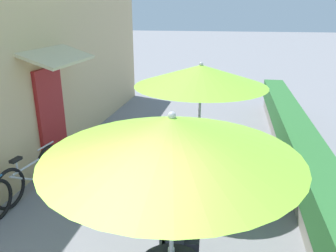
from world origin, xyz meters
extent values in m
cube|color=#D6B784|center=(-2.55, 5.69, 2.10)|extent=(0.24, 11.38, 4.20)
cube|color=maroon|center=(-2.39, 5.12, 1.05)|extent=(0.08, 0.96, 2.10)
cube|color=beige|center=(-2.08, 5.12, 2.35)|extent=(0.78, 1.80, 0.30)
cube|color=gray|center=(2.75, 5.59, 0.23)|extent=(0.44, 10.38, 0.45)
cube|color=#2D6B33|center=(2.75, 5.59, 0.73)|extent=(0.60, 9.86, 0.56)
cylinder|color=#B7B7BC|center=(0.87, 1.65, 1.14)|extent=(0.04, 0.04, 2.28)
cone|color=#8CD138|center=(0.87, 1.65, 2.15)|extent=(2.31, 2.31, 0.36)
sphere|color=#B7B7BC|center=(0.87, 1.65, 2.34)|extent=(0.07, 0.07, 0.07)
cube|color=#384238|center=(0.82, 2.34, 0.45)|extent=(0.43, 0.43, 0.04)
cube|color=#384238|center=(0.64, 2.33, 0.66)|extent=(0.06, 0.38, 0.42)
cylinder|color=#384238|center=(0.99, 2.53, 0.23)|extent=(0.02, 0.02, 0.45)
cylinder|color=#384238|center=(0.63, 2.51, 0.23)|extent=(0.02, 0.02, 0.45)
cube|color=#23232D|center=(0.91, 2.35, 0.53)|extent=(0.38, 0.32, 0.12)
cube|color=#282D38|center=(0.80, 2.34, 0.78)|extent=(0.24, 0.35, 0.50)
sphere|color=#A87556|center=(0.82, 2.34, 1.15)|extent=(0.20, 0.20, 0.20)
cylinder|color=white|center=(0.84, 1.81, 0.78)|extent=(0.07, 0.07, 0.09)
cylinder|color=black|center=(0.83, 4.63, 0.01)|extent=(0.44, 0.44, 0.02)
cylinder|color=black|center=(0.83, 4.63, 0.37)|extent=(0.06, 0.06, 0.72)
cylinder|color=black|center=(0.83, 4.63, 0.72)|extent=(0.70, 0.70, 0.02)
cylinder|color=#B7B7BC|center=(0.83, 4.63, 1.14)|extent=(0.04, 0.04, 2.28)
cone|color=#8CD138|center=(0.83, 4.63, 2.15)|extent=(2.31, 2.31, 0.36)
sphere|color=#B7B7BC|center=(0.83, 4.63, 2.34)|extent=(0.07, 0.07, 0.07)
cube|color=#384238|center=(0.97, 3.95, 0.45)|extent=(0.47, 0.47, 0.04)
cube|color=#384238|center=(1.15, 3.99, 0.66)|extent=(0.11, 0.38, 0.42)
cylinder|color=#384238|center=(0.75, 4.09, 0.23)|extent=(0.02, 0.02, 0.45)
cylinder|color=#384238|center=(0.83, 3.74, 0.23)|extent=(0.02, 0.02, 0.45)
cylinder|color=#384238|center=(1.11, 4.17, 0.23)|extent=(0.02, 0.02, 0.45)
cylinder|color=#384238|center=(1.18, 3.81, 0.23)|extent=(0.02, 0.02, 0.45)
cube|color=#384238|center=(0.69, 5.30, 0.45)|extent=(0.47, 0.47, 0.04)
cube|color=#384238|center=(0.51, 5.27, 0.66)|extent=(0.11, 0.38, 0.42)
cylinder|color=#384238|center=(0.90, 5.16, 0.23)|extent=(0.02, 0.02, 0.45)
cylinder|color=#384238|center=(0.83, 5.51, 0.23)|extent=(0.02, 0.02, 0.45)
cylinder|color=#384238|center=(0.55, 5.09, 0.23)|extent=(0.02, 0.02, 0.45)
cylinder|color=#384238|center=(0.48, 5.44, 0.23)|extent=(0.02, 0.02, 0.45)
cylinder|color=#232328|center=(0.86, 4.47, 0.78)|extent=(0.07, 0.07, 0.09)
torus|color=black|center=(-2.08, 4.34, 0.36)|extent=(0.14, 0.72, 0.72)
torus|color=black|center=(-2.21, 3.28, 0.36)|extent=(0.14, 0.72, 0.72)
cylinder|color=silver|center=(-2.15, 3.81, 0.56)|extent=(0.14, 0.83, 0.04)
cylinder|color=silver|center=(-2.17, 3.63, 0.38)|extent=(0.11, 0.61, 0.40)
cylinder|color=silver|center=(-2.18, 3.52, 0.66)|extent=(0.04, 0.04, 0.25)
cube|color=black|center=(-2.18, 3.52, 0.79)|extent=(0.12, 0.23, 0.05)
cylinder|color=silver|center=(-2.09, 4.30, 0.74)|extent=(0.08, 0.46, 0.03)
camera|label=1|loc=(1.35, -0.97, 3.17)|focal=35.00mm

